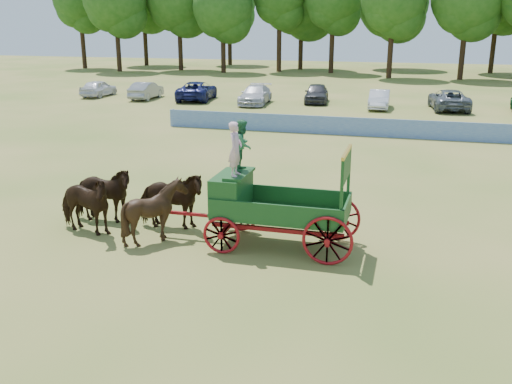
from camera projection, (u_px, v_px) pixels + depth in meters
name	position (u px, v px, depth m)	size (l,w,h in m)	color
ground	(377.00, 263.00, 15.57)	(160.00, 160.00, 0.00)	#A18548
horse_lead_left	(84.00, 205.00, 17.49)	(1.01, 2.22, 1.88)	black
horse_lead_right	(102.00, 194.00, 18.50)	(1.01, 2.22, 1.88)	black
horse_wheel_left	(155.00, 211.00, 16.87)	(1.52, 1.71, 1.88)	black
horse_wheel_right	(170.00, 200.00, 17.89)	(1.01, 2.22, 1.88)	black
farm_dray	(257.00, 192.00, 16.45)	(6.00, 2.00, 3.69)	#A11017
sponsor_banner	(382.00, 128.00, 32.28)	(26.00, 0.08, 1.05)	#1F4DAA
parked_cars	(416.00, 99.00, 42.71)	(55.71, 7.07, 1.54)	silver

